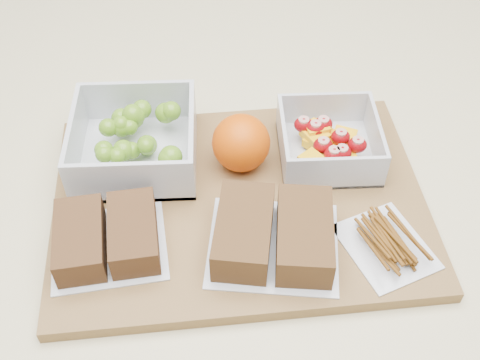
{
  "coord_description": "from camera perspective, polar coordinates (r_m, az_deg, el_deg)",
  "views": [
    {
      "loc": [
        -0.04,
        -0.47,
        1.44
      ],
      "look_at": [
        -0.02,
        -0.0,
        0.93
      ],
      "focal_mm": 45.0,
      "sensor_mm": 36.0,
      "label": 1
    }
  ],
  "objects": [
    {
      "name": "cutting_board",
      "position": [
        0.69,
        -0.04,
        -2.17
      ],
      "size": [
        0.44,
        0.33,
        0.02
      ],
      "primitive_type": "cube",
      "rotation": [
        0.0,
        0.0,
        0.06
      ],
      "color": "brown",
      "rests_on": "counter"
    },
    {
      "name": "grape_container",
      "position": [
        0.72,
        -9.74,
        3.69
      ],
      "size": [
        0.14,
        0.14,
        0.06
      ],
      "color": "silver",
      "rests_on": "cutting_board"
    },
    {
      "name": "fruit_container",
      "position": [
        0.73,
        8.37,
        3.49
      ],
      "size": [
        0.12,
        0.12,
        0.05
      ],
      "color": "silver",
      "rests_on": "cutting_board"
    },
    {
      "name": "orange",
      "position": [
        0.7,
        0.1,
        3.54
      ],
      "size": [
        0.07,
        0.07,
        0.07
      ],
      "primitive_type": "sphere",
      "color": "#E25305",
      "rests_on": "cutting_board"
    },
    {
      "name": "sandwich_bag_left",
      "position": [
        0.64,
        -12.49,
        -5.29
      ],
      "size": [
        0.13,
        0.12,
        0.04
      ],
      "color": "silver",
      "rests_on": "cutting_board"
    },
    {
      "name": "sandwich_bag_center",
      "position": [
        0.63,
        3.24,
        -5.13
      ],
      "size": [
        0.15,
        0.14,
        0.04
      ],
      "color": "silver",
      "rests_on": "cutting_board"
    },
    {
      "name": "pretzel_bag",
      "position": [
        0.65,
        13.78,
        -5.65
      ],
      "size": [
        0.11,
        0.12,
        0.02
      ],
      "color": "silver",
      "rests_on": "cutting_board"
    }
  ]
}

